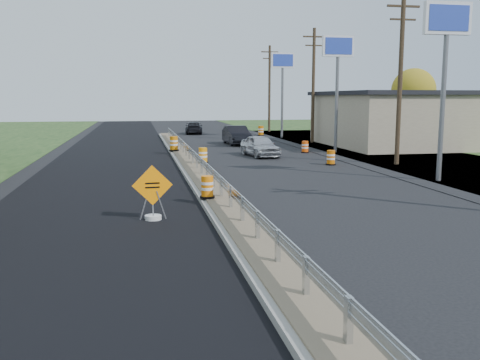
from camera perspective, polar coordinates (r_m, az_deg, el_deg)
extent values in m
plane|color=black|center=(19.53, -2.01, -2.37)|extent=(140.00, 140.00, 0.00)
cube|color=black|center=(29.22, -13.65, 1.12)|extent=(7.20, 120.00, 0.01)
cube|color=gray|center=(27.35, -4.61, 1.01)|extent=(1.60, 55.00, 0.18)
cube|color=brown|center=(27.33, -4.61, 1.25)|extent=(1.25, 55.00, 0.05)
cube|color=silver|center=(8.19, 11.50, -14.38)|extent=(0.10, 0.15, 0.70)
cube|color=silver|center=(9.94, 7.06, -10.04)|extent=(0.10, 0.15, 0.70)
cube|color=silver|center=(11.77, 4.05, -6.99)|extent=(0.10, 0.15, 0.70)
cube|color=silver|center=(13.65, 1.89, -4.76)|extent=(0.10, 0.15, 0.70)
cube|color=silver|center=(15.56, 0.26, -3.07)|extent=(0.10, 0.15, 0.70)
cube|color=silver|center=(17.49, -1.01, -1.75)|extent=(0.10, 0.15, 0.70)
cube|color=silver|center=(19.43, -2.02, -0.69)|extent=(0.10, 0.15, 0.70)
cube|color=silver|center=(21.38, -2.85, 0.18)|extent=(0.10, 0.15, 0.70)
cube|color=silver|center=(23.35, -3.54, 0.90)|extent=(0.10, 0.15, 0.70)
cube|color=silver|center=(25.31, -4.12, 1.51)|extent=(0.10, 0.15, 0.70)
cube|color=silver|center=(27.29, -4.62, 2.03)|extent=(0.10, 0.15, 0.70)
cube|color=silver|center=(29.26, -5.05, 2.48)|extent=(0.10, 0.15, 0.70)
cube|color=silver|center=(31.24, -5.43, 2.87)|extent=(0.10, 0.15, 0.70)
cube|color=silver|center=(33.22, -5.76, 3.22)|extent=(0.10, 0.15, 0.70)
cube|color=silver|center=(35.21, -6.06, 3.53)|extent=(0.10, 0.15, 0.70)
cube|color=silver|center=(37.19, -6.32, 3.80)|extent=(0.10, 0.15, 0.70)
cube|color=silver|center=(39.18, -6.56, 4.05)|extent=(0.10, 0.15, 0.70)
cube|color=silver|center=(41.17, -6.77, 4.27)|extent=(0.10, 0.15, 0.70)
cube|color=silver|center=(43.16, -6.97, 4.47)|extent=(0.10, 0.15, 0.70)
cube|color=silver|center=(45.15, -7.15, 4.66)|extent=(0.10, 0.15, 0.70)
cube|color=silver|center=(47.14, -7.31, 4.82)|extent=(0.10, 0.15, 0.70)
cube|color=silver|center=(49.13, -7.46, 4.98)|extent=(0.10, 0.15, 0.70)
cube|color=silver|center=(51.12, -7.60, 5.12)|extent=(0.10, 0.15, 0.70)
cube|color=silver|center=(28.25, -4.85, 2.66)|extent=(0.04, 46.00, 0.34)
cube|color=silver|center=(28.26, -4.85, 2.50)|extent=(0.06, 46.00, 0.03)
cube|color=silver|center=(28.24, -4.85, 2.83)|extent=(0.06, 46.00, 0.03)
cube|color=tan|center=(45.74, 20.80, 5.99)|extent=(18.00, 12.00, 4.00)
cube|color=black|center=(45.71, 20.95, 8.64)|extent=(18.50, 12.50, 0.30)
cube|color=black|center=(41.78, 10.21, 5.66)|extent=(0.08, 7.20, 2.20)
cylinder|color=slate|center=(25.73, 20.79, 7.38)|extent=(0.22, 0.22, 6.80)
cube|color=white|center=(25.96, 21.26, 15.79)|extent=(2.20, 0.25, 1.40)
cube|color=#263FB2|center=(25.96, 21.26, 15.79)|extent=(1.90, 0.30, 1.10)
cylinder|color=slate|center=(37.44, 10.26, 8.07)|extent=(0.22, 0.22, 6.80)
cube|color=white|center=(37.59, 10.42, 13.87)|extent=(2.20, 0.25, 1.40)
cube|color=#263FB2|center=(37.59, 10.42, 13.87)|extent=(1.90, 0.30, 1.10)
cylinder|color=slate|center=(50.75, 4.52, 8.33)|extent=(0.22, 0.22, 6.80)
cube|color=white|center=(50.87, 4.57, 12.62)|extent=(2.20, 0.25, 1.40)
cube|color=#263FB2|center=(50.87, 4.57, 12.62)|extent=(1.90, 0.30, 1.10)
cylinder|color=#473523|center=(31.46, 16.71, 10.10)|extent=(0.26, 0.26, 9.40)
cube|color=#473523|center=(31.83, 17.04, 17.31)|extent=(1.90, 0.12, 0.12)
cube|color=#473523|center=(31.73, 16.98, 16.06)|extent=(1.50, 0.10, 0.10)
cylinder|color=#473523|center=(45.31, 7.82, 9.87)|extent=(0.26, 0.26, 9.40)
cube|color=#473523|center=(45.57, 7.93, 14.90)|extent=(1.90, 0.12, 0.12)
cube|color=#473523|center=(45.50, 7.91, 14.03)|extent=(1.50, 0.10, 0.10)
cylinder|color=#473523|center=(59.72, 3.16, 9.66)|extent=(0.26, 0.26, 9.40)
cube|color=#473523|center=(59.91, 3.19, 13.48)|extent=(1.90, 0.12, 0.12)
cube|color=#473523|center=(59.86, 3.18, 12.82)|extent=(1.50, 0.10, 0.10)
cylinder|color=#473523|center=(60.37, 17.88, 6.24)|extent=(0.36, 0.36, 3.08)
sphere|color=#A08922|center=(60.34, 18.01, 9.09)|extent=(4.62, 4.62, 4.62)
cylinder|color=white|center=(16.90, -9.24, -3.98)|extent=(0.52, 0.52, 0.15)
cube|color=slate|center=(16.82, -10.17, -2.71)|extent=(0.31, 0.05, 0.90)
cube|color=slate|center=(16.83, -8.39, -2.66)|extent=(0.31, 0.05, 0.90)
cube|color=slate|center=(16.87, -9.28, -2.65)|extent=(0.05, 0.23, 0.92)
cube|color=orange|center=(16.71, -9.33, -0.56)|extent=(1.25, 0.10, 1.25)
cube|color=black|center=(16.68, -9.33, -0.35)|extent=(0.45, 0.03, 0.05)
cube|color=black|center=(16.70, -9.32, -0.79)|extent=(0.45, 0.03, 0.05)
cylinder|color=black|center=(19.11, -3.51, -1.82)|extent=(0.54, 0.54, 0.07)
cylinder|color=orange|center=(19.04, -3.52, -0.70)|extent=(0.43, 0.43, 0.76)
cylinder|color=white|center=(19.02, -3.52, -0.32)|extent=(0.45, 0.45, 0.10)
cylinder|color=white|center=(19.06, -3.51, -0.91)|extent=(0.45, 0.45, 0.10)
cylinder|color=black|center=(29.30, -3.96, 1.89)|extent=(0.57, 0.57, 0.08)
cylinder|color=orange|center=(29.25, -3.97, 2.67)|extent=(0.46, 0.46, 0.80)
cylinder|color=white|center=(29.24, -3.97, 2.93)|extent=(0.47, 0.47, 0.11)
cylinder|color=white|center=(29.26, -3.97, 2.52)|extent=(0.47, 0.47, 0.11)
cylinder|color=black|center=(36.23, -7.06, 3.17)|extent=(0.67, 0.67, 0.09)
cylinder|color=orange|center=(36.19, -7.07, 3.91)|extent=(0.54, 0.54, 0.94)
cylinder|color=white|center=(36.18, -7.08, 4.16)|extent=(0.55, 0.55, 0.12)
cylinder|color=white|center=(36.20, -7.07, 3.77)|extent=(0.55, 0.55, 0.12)
cylinder|color=black|center=(30.70, 9.65, 1.66)|extent=(0.57, 0.57, 0.08)
cylinder|color=#DA6609|center=(30.65, 9.67, 2.41)|extent=(0.46, 0.46, 0.80)
cylinder|color=white|center=(30.64, 9.68, 2.65)|extent=(0.47, 0.47, 0.10)
cylinder|color=white|center=(30.66, 9.67, 2.27)|extent=(0.47, 0.47, 0.10)
cylinder|color=black|center=(37.27, 6.94, 2.96)|extent=(0.55, 0.55, 0.07)
cylinder|color=#FE520A|center=(37.23, 6.95, 3.55)|extent=(0.44, 0.44, 0.78)
cylinder|color=white|center=(37.22, 6.96, 3.75)|extent=(0.46, 0.46, 0.10)
cylinder|color=white|center=(37.24, 6.95, 3.44)|extent=(0.46, 0.46, 0.10)
cylinder|color=black|center=(53.63, 2.23, 4.79)|extent=(0.66, 0.66, 0.09)
cylinder|color=orange|center=(53.60, 2.24, 5.28)|extent=(0.53, 0.53, 0.93)
cylinder|color=white|center=(53.59, 2.24, 5.45)|extent=(0.55, 0.55, 0.12)
cylinder|color=white|center=(53.61, 2.24, 5.19)|extent=(0.55, 0.55, 0.12)
imported|color=silver|center=(34.68, 2.15, 3.67)|extent=(2.17, 4.23, 1.38)
imported|color=black|center=(43.44, -0.37, 4.80)|extent=(1.73, 4.64, 1.52)
imported|color=black|center=(56.65, -4.94, 5.56)|extent=(2.24, 4.49, 1.25)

